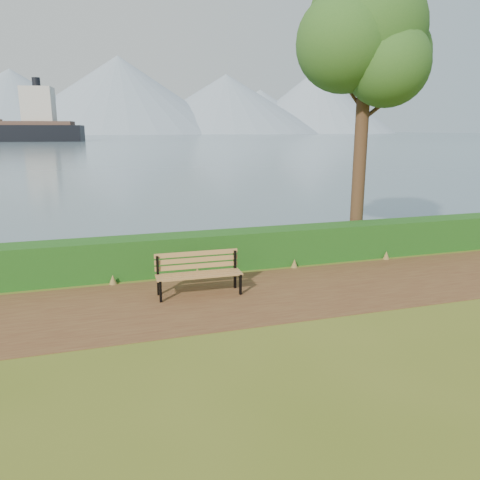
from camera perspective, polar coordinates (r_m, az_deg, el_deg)
name	(u,v)px	position (r m, az deg, el deg)	size (l,w,h in m)	color
ground	(265,299)	(10.52, 3.08, -7.21)	(140.00, 140.00, 0.00)	#505F1B
path	(261,294)	(10.78, 2.53, -6.65)	(40.00, 3.40, 0.01)	#502C1B
hedge	(233,250)	(12.73, -0.91, -1.17)	(32.00, 0.85, 1.00)	#174513
water	(100,136)	(269.28, -16.75, 12.02)	(700.00, 510.00, 0.00)	slate
mountains	(83,99)	(416.02, -18.61, 15.99)	(585.00, 190.00, 70.00)	gray
bench	(198,270)	(10.71, -5.11, -3.71)	(1.95, 0.62, 0.97)	black
tree	(367,38)	(14.79, 15.20, 22.66)	(4.28, 3.51, 8.33)	#3A2517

